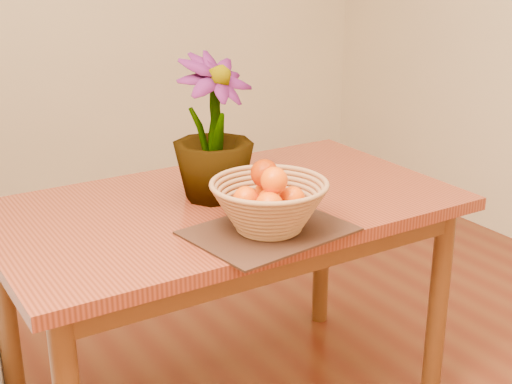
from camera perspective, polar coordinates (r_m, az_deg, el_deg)
table at (r=2.21m, az=-2.41°, el=-2.86°), size 1.40×0.80×0.75m
placemat at (r=1.95m, az=1.04°, el=-3.13°), size 0.46×0.37×0.01m
wicker_basket at (r=1.92m, az=1.05°, el=-1.26°), size 0.32×0.32×0.13m
orange_pile at (r=1.91m, az=1.00°, el=0.23°), size 0.18×0.18×0.14m
potted_plant at (r=2.14m, az=-3.46°, el=5.10°), size 0.30×0.30×0.44m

